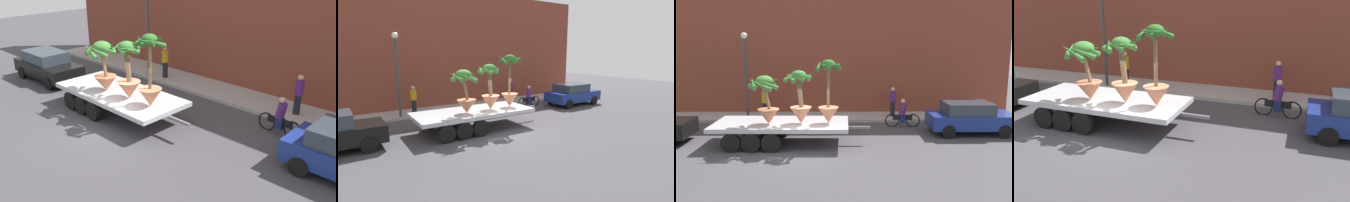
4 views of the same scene
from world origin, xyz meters
TOP-DOWN VIEW (x-y plane):
  - ground_plane at (0.00, 0.00)m, footprint 60.00×60.00m
  - sidewalk at (0.00, 6.10)m, footprint 24.00×2.20m
  - building_facade at (0.00, 7.80)m, footprint 24.00×1.20m
  - flatbed_trailer at (-1.23, 1.09)m, footprint 6.94×2.68m
  - potted_palm_rear at (-0.11, 0.90)m, footprint 1.36×1.31m
  - potted_palm_middle at (-1.56, 0.79)m, footprint 1.37×1.39m
  - potted_palm_front at (1.12, 0.91)m, footprint 1.10×1.17m
  - cyclist at (4.94, 3.99)m, footprint 1.84×0.37m
  - parked_car at (8.02, 2.69)m, footprint 4.10×1.98m
  - pedestrian_near_gate at (4.68, 5.93)m, footprint 0.36×0.36m
  - pedestrian_far_left at (-2.74, 5.68)m, footprint 0.36×0.36m
  - street_lamp at (-3.64, 5.30)m, footprint 0.36×0.36m

SIDE VIEW (x-z plane):
  - ground_plane at x=0.00m, z-range 0.00..0.00m
  - sidewalk at x=0.00m, z-range 0.00..0.15m
  - cyclist at x=4.94m, z-range -0.10..1.44m
  - flatbed_trailer at x=-1.23m, z-range 0.29..1.27m
  - parked_car at x=8.02m, z-range 0.04..1.62m
  - pedestrian_near_gate at x=4.68m, z-range 0.19..1.90m
  - pedestrian_far_left at x=-2.74m, z-range 0.19..1.90m
  - potted_palm_rear at x=-0.11m, z-range 0.85..3.18m
  - potted_palm_middle at x=-1.56m, z-range 0.97..3.09m
  - potted_palm_front at x=1.12m, z-range 0.72..3.51m
  - street_lamp at x=-3.64m, z-range 0.82..5.65m
  - building_facade at x=0.00m, z-range 0.00..8.12m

